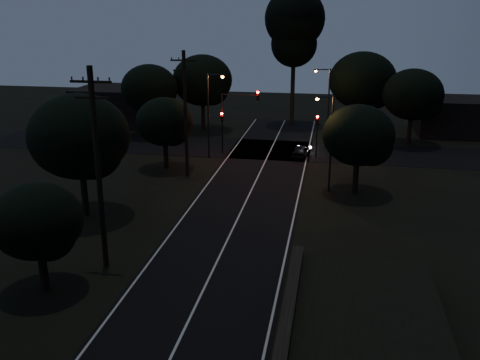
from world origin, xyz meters
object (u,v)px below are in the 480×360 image
(car, at_px, (301,151))
(streetlight_c, at_px, (329,137))
(signal_right, at_px, (317,128))
(streetlight_a, at_px, (210,110))
(utility_pole_far, at_px, (185,112))
(signal_left, at_px, (222,125))
(tall_pine, at_px, (294,27))
(streetlight_b, at_px, (327,102))
(signal_mast, at_px, (239,110))
(utility_pole_mid, at_px, (98,167))

(car, bearing_deg, streetlight_c, 112.02)
(signal_right, relative_size, streetlight_a, 0.51)
(utility_pole_far, relative_size, signal_left, 2.56)
(tall_pine, xyz_separation_m, signal_right, (3.60, -15.01, -8.74))
(streetlight_a, xyz_separation_m, streetlight_b, (10.61, 6.00, 0.00))
(signal_left, bearing_deg, signal_mast, 0.13)
(signal_left, height_order, signal_mast, signal_mast)
(signal_left, distance_m, streetlight_c, 14.52)
(streetlight_b, height_order, car, streetlight_b)
(streetlight_b, bearing_deg, car, -116.62)
(tall_pine, relative_size, streetlight_c, 2.14)
(car, bearing_deg, tall_pine, -74.77)
(streetlight_a, bearing_deg, utility_pole_mid, -91.73)
(tall_pine, bearing_deg, utility_pole_far, -106.93)
(streetlight_a, bearing_deg, signal_left, 70.41)
(utility_pole_far, relative_size, signal_right, 2.56)
(signal_left, relative_size, streetlight_a, 0.51)
(signal_right, bearing_deg, streetlight_b, 80.00)
(signal_right, distance_m, streetlight_b, 4.45)
(signal_mast, bearing_deg, streetlight_c, -48.81)
(tall_pine, bearing_deg, signal_right, -76.51)
(signal_left, height_order, car, signal_left)
(tall_pine, relative_size, signal_right, 3.91)
(utility_pole_mid, bearing_deg, tall_pine, 80.07)
(tall_pine, height_order, streetlight_a, tall_pine)
(signal_mast, xyz_separation_m, streetlight_c, (8.74, -9.99, 0.01))
(signal_left, bearing_deg, signal_right, 0.00)
(tall_pine, relative_size, signal_left, 3.91)
(utility_pole_mid, height_order, signal_left, utility_pole_mid)
(signal_right, distance_m, streetlight_c, 10.18)
(streetlight_b, relative_size, streetlight_c, 1.07)
(utility_pole_mid, xyz_separation_m, signal_right, (10.60, 24.99, -2.90))
(utility_pole_mid, xyz_separation_m, car, (9.20, 24.79, -5.15))
(signal_mast, bearing_deg, utility_pole_far, -111.11)
(streetlight_c, relative_size, car, 2.18)
(streetlight_b, bearing_deg, streetlight_a, -150.52)
(signal_left, xyz_separation_m, streetlight_b, (9.91, 4.01, 1.80))
(tall_pine, relative_size, streetlight_b, 2.01)
(streetlight_c, height_order, car, streetlight_c)
(utility_pole_far, height_order, streetlight_c, utility_pole_far)
(streetlight_c, bearing_deg, streetlight_b, 92.14)
(signal_right, distance_m, signal_mast, 7.66)
(utility_pole_far, xyz_separation_m, signal_mast, (3.09, 7.99, -1.15))
(signal_right, bearing_deg, utility_pole_mid, -112.99)
(signal_mast, distance_m, car, 7.18)
(signal_mast, xyz_separation_m, streetlight_a, (-2.39, -1.99, 0.30))
(utility_pole_mid, relative_size, tall_pine, 0.69)
(signal_mast, xyz_separation_m, car, (6.11, -0.20, -3.75))
(streetlight_b, xyz_separation_m, car, (-2.11, -4.21, -4.05))
(utility_pole_mid, distance_m, tall_pine, 41.03)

